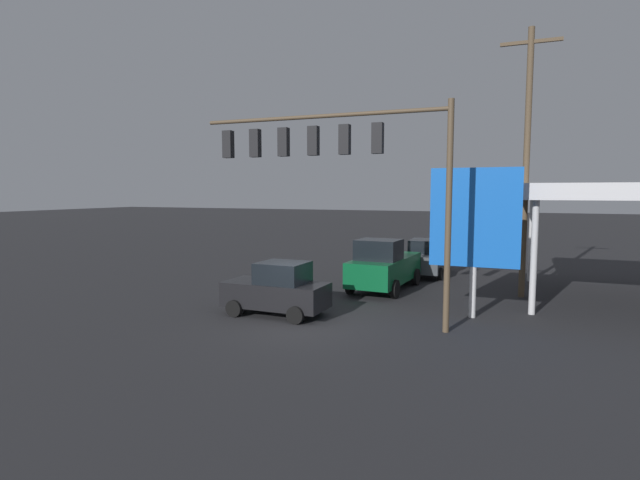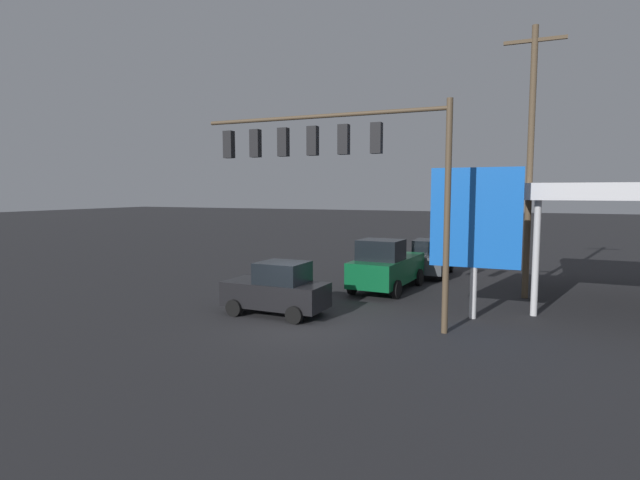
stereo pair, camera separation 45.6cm
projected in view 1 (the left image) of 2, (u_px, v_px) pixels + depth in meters
name	position (u px, v px, depth m)	size (l,w,h in m)	color
ground_plane	(298.00, 325.00, 16.93)	(200.00, 200.00, 0.00)	#262628
traffic_signal_assembly	(334.00, 155.00, 17.03)	(8.93, 0.43, 7.39)	brown
utility_pole	(527.00, 158.00, 20.90)	(2.40, 0.26, 11.23)	brown
price_sign	(475.00, 220.00, 17.64)	(3.11, 0.27, 5.36)	silver
pickup_parked	(384.00, 266.00, 22.85)	(2.53, 5.32, 2.40)	#0C592D
sedan_far	(426.00, 257.00, 27.05)	(2.18, 4.46, 1.93)	#474C51
hatchback_crossing	(277.00, 290.00, 18.24)	(3.84, 2.03, 1.97)	black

